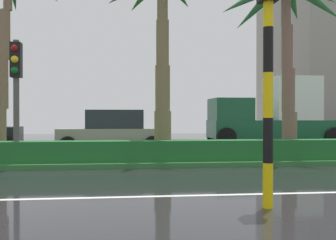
# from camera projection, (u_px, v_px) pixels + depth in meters

# --- Properties ---
(palm_tree_centre_right) EXTENTS (3.95, 3.79, 6.43)m
(palm_tree_centre_right) POSITION_uv_depth(u_px,v_px,m) (163.00, 3.00, 13.48)
(palm_tree_centre_right) COLOR #756545
(palm_tree_centre_right) RESTS_ON median_strip
(palm_tree_mid_right) EXTENTS (4.52, 4.27, 6.33)m
(palm_tree_mid_right) POSITION_uv_depth(u_px,v_px,m) (286.00, 8.00, 13.89)
(palm_tree_mid_right) COLOR brown
(palm_tree_mid_right) RESTS_ON median_strip
(traffic_signal_median_right) EXTENTS (0.28, 0.43, 3.41)m
(traffic_signal_median_right) POSITION_uv_depth(u_px,v_px,m) (16.00, 78.00, 11.49)
(traffic_signal_median_right) COLOR #4C4C47
(traffic_signal_median_right) RESTS_ON median_strip
(traffic_signal_foreground) EXTENTS (0.28, 0.43, 4.29)m
(traffic_signal_foreground) POSITION_uv_depth(u_px,v_px,m) (268.00, 22.00, 6.61)
(traffic_signal_foreground) COLOR yellow
(traffic_signal_foreground) RESTS_ON ground_plane
(car_in_traffic_second) EXTENTS (4.30, 2.02, 1.72)m
(car_in_traffic_second) POSITION_uv_depth(u_px,v_px,m) (112.00, 132.00, 17.29)
(car_in_traffic_second) COLOR gray
(car_in_traffic_second) RESTS_ON ground_plane
(box_truck_following) EXTENTS (6.40, 2.64, 3.46)m
(box_truck_following) POSITION_uv_depth(u_px,v_px,m) (274.00, 115.00, 21.45)
(box_truck_following) COLOR #195133
(box_truck_following) RESTS_ON ground_plane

